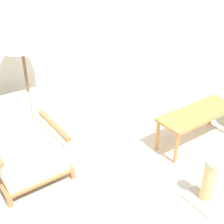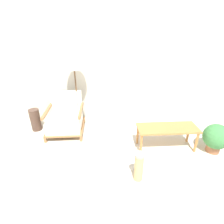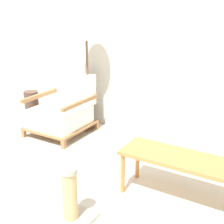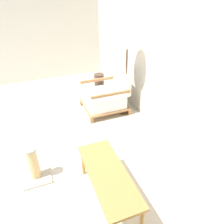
# 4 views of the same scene
# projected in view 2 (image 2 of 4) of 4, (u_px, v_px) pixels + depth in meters

# --- Properties ---
(ground_plane) EXTENTS (14.00, 14.00, 0.00)m
(ground_plane) POSITION_uv_depth(u_px,v_px,m) (114.00, 202.00, 2.24)
(ground_plane) COLOR beige
(wall_back) EXTENTS (8.00, 0.06, 2.70)m
(wall_back) POSITION_uv_depth(u_px,v_px,m) (107.00, 61.00, 3.76)
(wall_back) COLOR beige
(wall_back) RESTS_ON ground_plane
(armchair) EXTENTS (0.74, 0.79, 0.79)m
(armchair) POSITION_uv_depth(u_px,v_px,m) (66.00, 119.00, 3.65)
(armchair) COLOR olive
(armchair) RESTS_ON ground_plane
(floor_lamp) EXTENTS (0.45, 0.45, 1.55)m
(floor_lamp) POSITION_uv_depth(u_px,v_px,m) (74.00, 64.00, 3.45)
(floor_lamp) COLOR brown
(floor_lamp) RESTS_ON ground_plane
(coffee_table) EXTENTS (1.06, 0.39, 0.44)m
(coffee_table) POSITION_uv_depth(u_px,v_px,m) (167.00, 130.00, 3.10)
(coffee_table) COLOR #B2753D
(coffee_table) RESTS_ON ground_plane
(vase) EXTENTS (0.21, 0.21, 0.48)m
(vase) POSITION_uv_depth(u_px,v_px,m) (35.00, 120.00, 3.72)
(vase) COLOR #473328
(vase) RESTS_ON ground_plane
(potted_plant) EXTENTS (0.44, 0.44, 0.54)m
(potted_plant) POSITION_uv_depth(u_px,v_px,m) (216.00, 137.00, 3.03)
(potted_plant) COLOR #935B3D
(potted_plant) RESTS_ON ground_plane
(scratching_post) EXTENTS (0.35, 0.35, 0.49)m
(scratching_post) POSITION_uv_depth(u_px,v_px,m) (138.00, 171.00, 2.49)
(scratching_post) COLOR #B2A893
(scratching_post) RESTS_ON ground_plane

